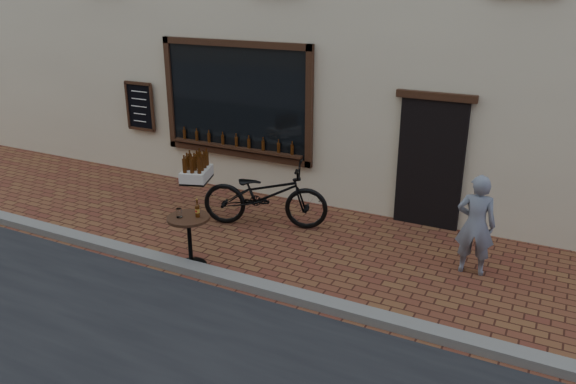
% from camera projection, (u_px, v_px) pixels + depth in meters
% --- Properties ---
extents(ground, '(90.00, 90.00, 0.00)m').
position_uv_depth(ground, '(225.00, 289.00, 7.73)').
color(ground, brown).
rests_on(ground, ground).
extents(kerb, '(90.00, 0.25, 0.12)m').
position_uv_depth(kerb, '(232.00, 279.00, 7.88)').
color(kerb, slate).
rests_on(kerb, ground).
extents(cargo_bicycle, '(2.58, 1.44, 1.21)m').
position_uv_depth(cargo_bicycle, '(263.00, 194.00, 9.58)').
color(cargo_bicycle, black).
rests_on(cargo_bicycle, ground).
extents(bistro_table, '(0.62, 0.62, 1.07)m').
position_uv_depth(bistro_table, '(189.00, 231.00, 8.17)').
color(bistro_table, black).
rests_on(bistro_table, ground).
extents(pedestrian, '(0.58, 0.41, 1.50)m').
position_uv_depth(pedestrian, '(476.00, 225.00, 7.95)').
color(pedestrian, slate).
rests_on(pedestrian, ground).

